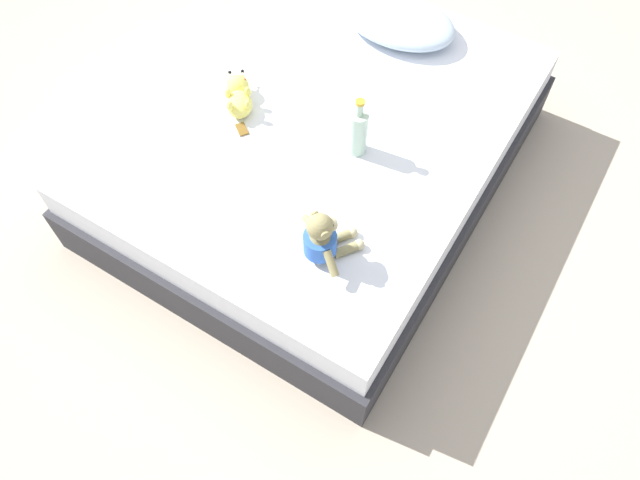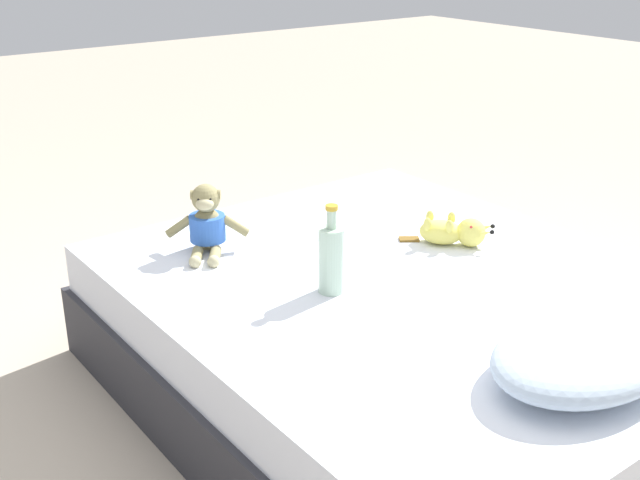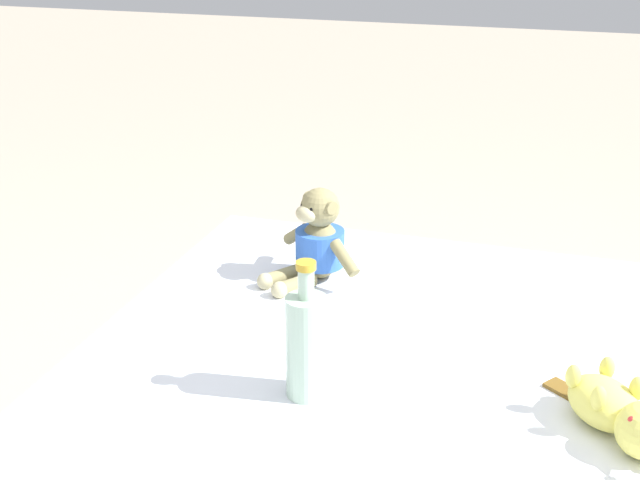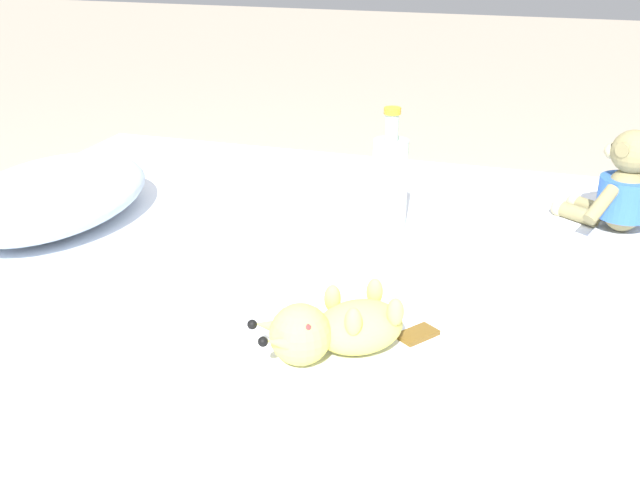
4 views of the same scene
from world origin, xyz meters
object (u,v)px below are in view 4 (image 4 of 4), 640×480
Objects in this scene: pillow at (53,195)px; plush_monkey at (622,189)px; plush_yellow_creature at (335,329)px; glass_bottle at (390,181)px; bed at (320,350)px.

pillow is 2.23× the size of plush_monkey.
glass_bottle is (0.57, 0.04, 0.06)m from plush_yellow_creature.
bed is at bearing 158.94° from glass_bottle.
glass_bottle reaches higher than plush_yellow_creature.
pillow reaches higher than bed.
plush_yellow_creature is 0.57m from glass_bottle.
bed is 3.40× the size of pillow.
plush_monkey is at bearing -33.14° from plush_yellow_creature.
plush_monkey is 0.52m from glass_bottle.
pillow is at bearing 65.30° from plush_yellow_creature.
plush_yellow_creature is at bearing -114.70° from pillow.
glass_bottle reaches higher than bed.
pillow is 1.98× the size of plush_yellow_creature.
glass_bottle is (0.24, -0.09, 0.32)m from bed.
bed is 0.41m from glass_bottle.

